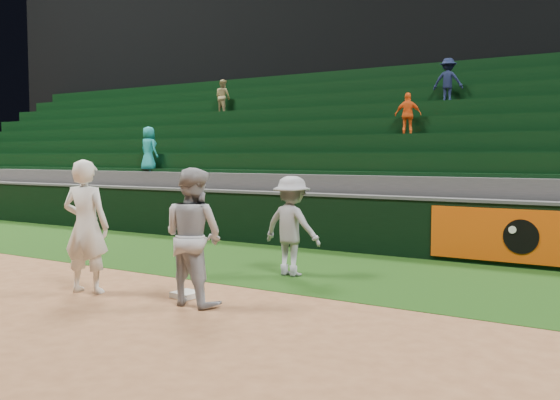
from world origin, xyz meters
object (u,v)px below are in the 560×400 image
object	(u,v)px
first_base	(186,294)
baserunner	(193,236)
base_coach	(292,226)
first_baseman	(86,226)

from	to	relation	value
first_base	baserunner	size ratio (longest dim) A/B	0.19
baserunner	base_coach	size ratio (longest dim) A/B	1.11
first_base	first_baseman	xyz separation A→B (m)	(-1.48, -0.58, 0.97)
first_base	first_baseman	distance (m)	1.87
baserunner	first_baseman	bearing A→B (deg)	12.42
first_baseman	base_coach	bearing A→B (deg)	-142.25
first_base	baserunner	distance (m)	1.04
first_base	first_baseman	world-z (taller)	first_baseman
first_base	baserunner	world-z (taller)	baserunner
first_baseman	base_coach	xyz separation A→B (m)	(1.93, 2.82, -0.14)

